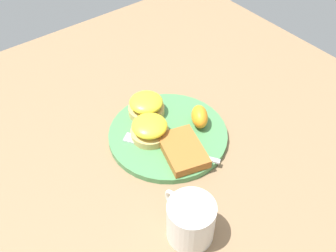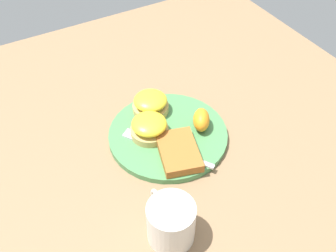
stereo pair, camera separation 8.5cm
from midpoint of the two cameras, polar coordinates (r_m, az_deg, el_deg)
The scene contains 8 objects.
ground_plane at distance 0.87m, azimuth -2.78°, elevation -1.72°, with size 1.10×1.10×0.00m, color #846647.
plate at distance 0.87m, azimuth -2.80°, elevation -1.40°, with size 0.26×0.26×0.01m, color #47844C.
sandwich_benedict_left at distance 0.90m, azimuth -5.82°, elevation 2.90°, with size 0.08×0.08×0.05m.
sandwich_benedict_right at distance 0.84m, azimuth -5.56°, elevation -0.57°, with size 0.08×0.08×0.05m.
hashbrown_patty at distance 0.81m, azimuth -0.80°, elevation -3.70°, with size 0.11×0.08×0.02m, color #9B5E27.
orange_wedge at distance 0.86m, azimuth 1.82°, elevation 1.23°, with size 0.06×0.04×0.04m, color orange.
fork at distance 0.83m, azimuth -3.34°, elevation -3.21°, with size 0.19×0.13×0.00m.
cup at distance 0.69m, azimuth -0.33°, elevation -13.74°, with size 0.11×0.08×0.08m.
Camera 1 is at (-0.47, 0.37, 0.63)m, focal length 42.00 mm.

